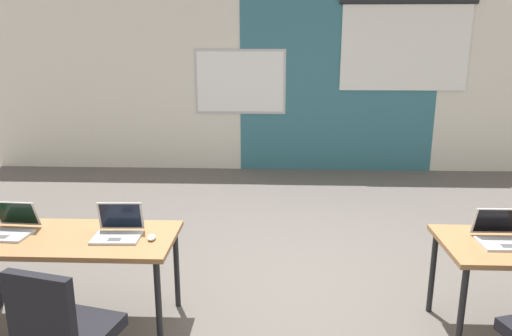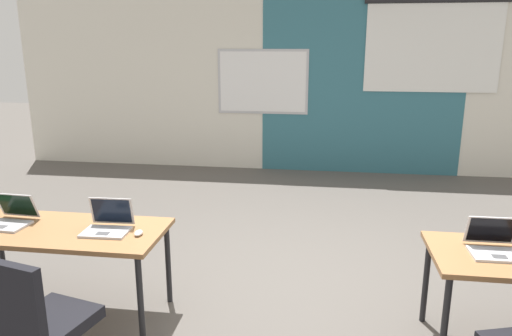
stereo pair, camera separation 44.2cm
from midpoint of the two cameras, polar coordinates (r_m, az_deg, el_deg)
ground_plane at (r=4.29m, az=2.28°, el=-14.33°), size 24.00×24.00×0.00m
back_wall_assembly at (r=7.97m, az=2.68°, el=9.87°), size 10.00×0.27×2.80m
desk_near_left at (r=3.87m, az=-24.86°, el=-8.27°), size 1.60×0.70×0.72m
laptop_near_left_inner at (r=3.68m, az=-19.49°, el=-7.03°), size 0.34×0.29×0.23m
mouse_near_left_inner at (r=3.56m, az=-15.86°, el=-8.02°), size 0.07×0.10×0.03m
laptop_near_right_inner at (r=3.69m, az=24.20°, el=-7.44°), size 0.33×0.31×0.23m
laptop_near_left_end at (r=4.06m, az=-30.13°, el=-6.18°), size 0.35×0.33×0.22m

